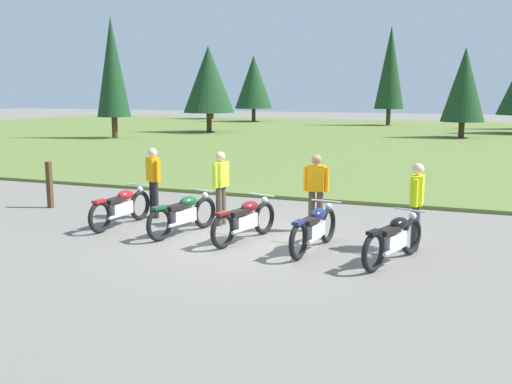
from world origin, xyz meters
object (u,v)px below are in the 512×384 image
rider_checking_bike (316,188)px  rider_in_hivis_vest (417,201)px  rider_with_back_turned (221,184)px  rider_near_row_end (153,178)px  motorcycle_maroon (245,220)px  motorcycle_red (121,207)px  motorcycle_navy (314,228)px  motorcycle_black (394,239)px  trail_marker_post (50,185)px  motorcycle_british_green (183,214)px

rider_checking_bike → rider_in_hivis_vest: bearing=-20.0°
rider_with_back_turned → rider_near_row_end: same height
motorcycle_maroon → rider_checking_bike: (1.12, 1.31, 0.51)m
motorcycle_red → motorcycle_navy: (4.58, -0.42, 0.00)m
rider_in_hivis_vest → rider_with_back_turned: size_ratio=1.00×
rider_near_row_end → motorcycle_black: bearing=-16.6°
rider_checking_bike → trail_marker_post: bearing=179.9°
rider_in_hivis_vest → rider_with_back_turned: (-4.32, 0.60, 0.00)m
motorcycle_british_green → rider_checking_bike: 2.88m
motorcycle_british_green → motorcycle_navy: (2.92, -0.25, 0.00)m
motorcycle_maroon → motorcycle_black: 3.06m
motorcycle_red → motorcycle_navy: size_ratio=1.00×
motorcycle_black → rider_with_back_turned: 4.39m
motorcycle_black → rider_with_back_turned: (-4.05, 1.60, 0.51)m
motorcycle_british_green → rider_checking_bike: (2.54, 1.26, 0.51)m
motorcycle_navy → rider_in_hivis_vest: size_ratio=1.25×
motorcycle_navy → rider_near_row_end: (-4.35, 1.47, 0.51)m
motorcycle_british_green → motorcycle_black: (4.44, -0.53, 0.00)m
motorcycle_british_green → rider_near_row_end: size_ratio=1.23×
motorcycle_navy → motorcycle_british_green: bearing=175.1°
motorcycle_maroon → trail_marker_post: trail_marker_post is taller
motorcycle_black → rider_with_back_turned: size_ratio=1.20×
rider_in_hivis_vest → rider_with_back_turned: 4.36m
motorcycle_navy → motorcycle_black: same height
motorcycle_british_green → rider_in_hivis_vest: rider_in_hivis_vest is taller
rider_near_row_end → trail_marker_post: 3.15m
motorcycle_red → motorcycle_navy: bearing=-5.3°
rider_near_row_end → rider_checking_bike: same height
motorcycle_british_green → rider_with_back_turned: bearing=70.1°
motorcycle_red → rider_checking_bike: rider_checking_bike is taller
rider_checking_bike → motorcycle_black: bearing=-43.3°
motorcycle_navy → rider_in_hivis_vest: (1.79, 0.72, 0.51)m
motorcycle_maroon → rider_checking_bike: size_ratio=1.23×
motorcycle_red → rider_with_back_turned: 2.29m
motorcycle_navy → motorcycle_black: bearing=-10.4°
motorcycle_british_green → rider_with_back_turned: size_ratio=1.23×
rider_checking_bike → rider_with_back_turned: bearing=-175.0°
rider_in_hivis_vest → trail_marker_post: rider_in_hivis_vest is taller
motorcycle_navy → motorcycle_black: size_ratio=1.04×
motorcycle_red → motorcycle_maroon: same height
motorcycle_british_green → trail_marker_post: 4.74m
motorcycle_red → motorcycle_british_green: same height
motorcycle_black → rider_checking_bike: (-1.90, 1.79, 0.51)m
rider_in_hivis_vest → motorcycle_red: bearing=-177.3°
motorcycle_maroon → motorcycle_navy: (1.50, -0.20, 0.00)m
rider_checking_bike → motorcycle_navy: bearing=-75.9°
rider_with_back_turned → rider_checking_bike: same height
motorcycle_maroon → motorcycle_navy: size_ratio=0.98×
motorcycle_maroon → rider_near_row_end: size_ratio=1.23×
motorcycle_maroon → rider_near_row_end: bearing=156.0°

